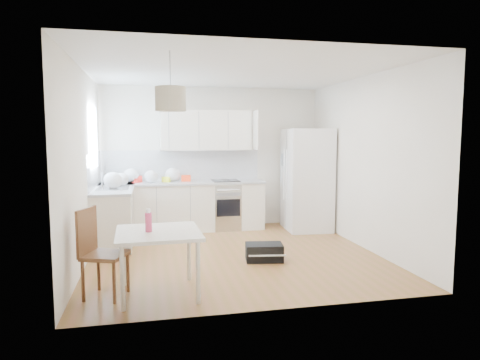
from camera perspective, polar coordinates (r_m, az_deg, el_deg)
The scene contains 29 objects.
floor at distance 6.52m, azimuth -0.84°, elevation -9.88°, with size 4.20×4.20×0.00m, color brown.
ceiling at distance 6.34m, azimuth -0.88°, elevation 14.31°, with size 4.20×4.20×0.00m, color white.
wall_back at distance 8.35m, azimuth -3.67°, elevation 3.01°, with size 4.20×4.20×0.00m, color silver.
wall_left at distance 6.23m, azimuth -20.18°, elevation 1.64°, with size 4.20×4.20×0.00m, color silver.
wall_right at distance 7.01m, azimuth 16.25°, elevation 2.21°, with size 4.20×4.20×0.00m, color silver.
window_glassblock at distance 7.35m, azimuth -18.95°, elevation 5.41°, with size 0.02×1.00×1.00m, color #BFE0F9.
cabinets_back at distance 8.09m, azimuth -7.53°, elevation -3.62°, with size 3.00×0.60×0.88m, color silver.
cabinets_left at distance 7.50m, azimuth -16.37°, elevation -4.58°, with size 0.60×1.80×0.88m, color silver.
counter_back at distance 8.03m, azimuth -7.58°, elevation -0.38°, with size 3.02×0.64×0.04m, color #B0B2B5.
counter_left at distance 7.43m, azimuth -16.47°, elevation -1.08°, with size 0.64×1.82×0.04m, color #B0B2B5.
backsplash_back at distance 8.29m, azimuth -7.77°, elevation 1.97°, with size 3.00×0.01×0.58m, color white.
backsplash_left at distance 7.43m, azimuth -18.81°, elevation 1.25°, with size 0.01×1.80×0.58m, color white.
upper_cabinets at distance 8.16m, azimuth -4.58°, elevation 6.62°, with size 1.70×0.32×0.75m, color silver.
range_oven at distance 8.19m, azimuth -1.94°, elevation -3.45°, with size 0.50×0.61×0.88m, color silver, non-canonical shape.
sink at distance 7.38m, azimuth -16.51°, elevation -1.01°, with size 0.50×0.80×0.16m, color silver, non-canonical shape.
refrigerator at distance 8.18m, azimuth 8.97°, elevation 0.08°, with size 0.90×0.95×1.90m, color white, non-canonical shape.
dining_table at distance 4.88m, azimuth -10.83°, elevation -7.60°, with size 0.94×0.94×0.72m.
dining_chair at distance 4.99m, azimuth -17.52°, elevation -9.27°, with size 0.42×0.42×0.99m, color #4D2817, non-canonical shape.
drink_bottle at distance 4.83m, azimuth -12.11°, elevation -5.28°, with size 0.07×0.07×0.26m, color #DD3D68.
gym_bag at distance 6.20m, azimuth 3.24°, elevation -9.59°, with size 0.52×0.34×0.24m, color black.
pendant_lamp at distance 4.83m, azimuth -9.24°, elevation 10.63°, with size 0.34×0.34×0.26m, color beige.
grocery_bag_a at distance 8.05m, azimuth -14.33°, elevation 0.58°, with size 0.29×0.25×0.26m, color white.
grocery_bag_b at distance 7.94m, azimuth -11.77°, elevation 0.45°, with size 0.25×0.21×0.23m, color white.
grocery_bag_c at distance 8.10m, azimuth -8.95°, elevation 0.71°, with size 0.28×0.24×0.26m, color white.
grocery_bag_d at distance 7.58m, azimuth -15.58°, elevation 0.09°, with size 0.25×0.21×0.23m, color white.
grocery_bag_e at distance 7.23m, azimuth -16.58°, elevation -0.05°, with size 0.30×0.25×0.27m, color white.
snack_orange at distance 8.08m, azimuth -7.22°, elevation 0.23°, with size 0.17×0.11×0.12m, color #F53A15.
snack_yellow at distance 8.02m, azimuth -9.82°, elevation 0.08°, with size 0.14×0.09×0.10m, color #F4F727.
snack_red at distance 8.06m, azimuth -13.63°, elevation 0.11°, with size 0.18×0.11×0.12m, color red.
Camera 1 is at (-1.22, -6.15, 1.78)m, focal length 32.00 mm.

